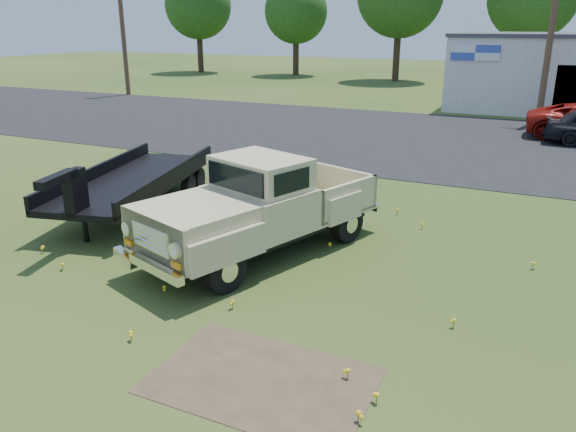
# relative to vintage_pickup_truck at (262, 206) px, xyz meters

# --- Properties ---
(ground) EXTENTS (140.00, 140.00, 0.00)m
(ground) POSITION_rel_vintage_pickup_truck_xyz_m (0.63, -1.08, -1.04)
(ground) COLOR #244215
(ground) RESTS_ON ground
(asphalt_lot) EXTENTS (90.00, 14.00, 0.02)m
(asphalt_lot) POSITION_rel_vintage_pickup_truck_xyz_m (0.63, 13.92, -1.04)
(asphalt_lot) COLOR black
(asphalt_lot) RESTS_ON ground
(dirt_patch_a) EXTENTS (3.00, 2.00, 0.01)m
(dirt_patch_a) POSITION_rel_vintage_pickup_truck_xyz_m (2.13, -4.08, -1.04)
(dirt_patch_a) COLOR #453825
(dirt_patch_a) RESTS_ON ground
(dirt_patch_b) EXTENTS (2.20, 1.60, 0.01)m
(dirt_patch_b) POSITION_rel_vintage_pickup_truck_xyz_m (-1.37, 2.42, -1.04)
(dirt_patch_b) COLOR #453825
(dirt_patch_b) RESTS_ON ground
(utility_pole_west) EXTENTS (1.60, 0.30, 9.00)m
(utility_pole_west) POSITION_rel_vintage_pickup_truck_xyz_m (-21.37, 20.92, 3.56)
(utility_pole_west) COLOR #4E3224
(utility_pole_west) RESTS_ON ground
(utility_pole_mid) EXTENTS (1.60, 0.30, 9.00)m
(utility_pole_mid) POSITION_rel_vintage_pickup_truck_xyz_m (4.63, 20.92, 3.56)
(utility_pole_mid) COLOR #4E3224
(utility_pole_mid) RESTS_ON ground
(treeline_a) EXTENTS (6.40, 6.40, 9.52)m
(treeline_a) POSITION_rel_vintage_pickup_truck_xyz_m (-27.37, 38.92, 5.26)
(treeline_a) COLOR #382819
(treeline_a) RESTS_ON ground
(treeline_b) EXTENTS (5.76, 5.76, 8.57)m
(treeline_b) POSITION_rel_vintage_pickup_truck_xyz_m (-17.37, 39.92, 4.62)
(treeline_b) COLOR #382819
(treeline_b) RESTS_ON ground
(vintage_pickup_truck) EXTENTS (4.02, 6.17, 2.09)m
(vintage_pickup_truck) POSITION_rel_vintage_pickup_truck_xyz_m (0.00, 0.00, 0.00)
(vintage_pickup_truck) COLOR tan
(vintage_pickup_truck) RESTS_ON ground
(flatbed_trailer) EXTENTS (3.58, 6.79, 1.76)m
(flatbed_trailer) POSITION_rel_vintage_pickup_truck_xyz_m (-4.41, 1.23, -0.16)
(flatbed_trailer) COLOR black
(flatbed_trailer) RESTS_ON ground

